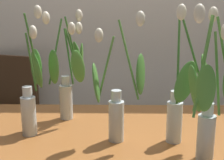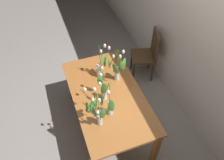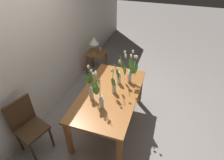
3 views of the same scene
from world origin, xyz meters
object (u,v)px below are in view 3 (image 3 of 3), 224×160
(tulip_vase_1, at_px, (131,71))
(side_table, at_px, (96,57))
(tulip_vase_2, at_px, (120,74))
(table_lamp, at_px, (94,41))
(tulip_vase_4, at_px, (100,98))
(dining_table, at_px, (110,97))
(dining_chair, at_px, (27,124))
(tulip_vase_0, at_px, (92,87))
(pillar_candle, at_px, (100,49))
(tulip_vase_3, at_px, (114,84))

(tulip_vase_1, distance_m, side_table, 1.70)
(tulip_vase_1, bearing_deg, side_table, 44.37)
(tulip_vase_2, relative_size, table_lamp, 1.48)
(tulip_vase_1, xyz_separation_m, tulip_vase_4, (-0.74, 0.28, -0.05))
(tulip_vase_4, xyz_separation_m, side_table, (1.89, 0.84, -0.49))
(dining_table, height_order, dining_chair, dining_chair)
(dining_chair, bearing_deg, tulip_vase_2, -44.52)
(tulip_vase_1, bearing_deg, tulip_vase_2, 114.00)
(dining_chair, distance_m, table_lamp, 2.35)
(tulip_vase_0, xyz_separation_m, side_table, (1.74, 0.66, -0.53))
(dining_table, relative_size, tulip_vase_0, 2.84)
(side_table, bearing_deg, pillar_candle, -24.17)
(dining_table, relative_size, tulip_vase_2, 2.71)
(tulip_vase_4, distance_m, dining_chair, 1.16)
(tulip_vase_2, bearing_deg, table_lamp, 39.22)
(tulip_vase_4, relative_size, dining_chair, 0.63)
(tulip_vase_0, distance_m, pillar_candle, 2.00)
(table_lamp, bearing_deg, tulip_vase_0, -158.28)
(dining_chair, bearing_deg, pillar_candle, -4.77)
(tulip_vase_2, xyz_separation_m, tulip_vase_4, (-0.66, 0.12, -0.01))
(tulip_vase_1, relative_size, table_lamp, 1.48)
(side_table, xyz_separation_m, pillar_candle, (0.13, -0.06, 0.16))
(tulip_vase_2, relative_size, side_table, 1.07)
(dining_table, relative_size, tulip_vase_4, 2.73)
(dining_chair, bearing_deg, table_lamp, -3.13)
(tulip_vase_0, relative_size, pillar_candle, 7.52)
(pillar_candle, bearing_deg, tulip_vase_2, -146.48)
(dining_table, bearing_deg, side_table, 29.53)
(tulip_vase_4, bearing_deg, dining_chair, 115.06)
(dining_chair, xyz_separation_m, pillar_candle, (2.48, -0.21, 0.06))
(dining_chair, relative_size, table_lamp, 2.34)
(tulip_vase_1, distance_m, tulip_vase_2, 0.19)
(tulip_vase_0, height_order, dining_chair, tulip_vase_0)
(tulip_vase_0, xyz_separation_m, tulip_vase_4, (-0.15, -0.18, -0.05))
(dining_table, relative_size, dining_chair, 1.72)
(dining_table, distance_m, tulip_vase_2, 0.43)
(dining_chair, distance_m, pillar_candle, 2.49)
(dining_table, distance_m, tulip_vase_0, 0.43)
(table_lamp, bearing_deg, side_table, -39.66)
(table_lamp, xyz_separation_m, pillar_candle, (0.16, -0.08, -0.27))
(tulip_vase_2, distance_m, side_table, 1.63)
(tulip_vase_1, relative_size, pillar_candle, 7.86)
(tulip_vase_3, bearing_deg, tulip_vase_2, -4.52)
(tulip_vase_0, xyz_separation_m, dining_chair, (-0.61, 0.81, -0.44))
(tulip_vase_0, height_order, tulip_vase_3, same)
(tulip_vase_3, bearing_deg, tulip_vase_1, -28.62)
(tulip_vase_0, bearing_deg, tulip_vase_2, -29.90)
(tulip_vase_4, relative_size, side_table, 1.06)
(dining_table, bearing_deg, tulip_vase_3, -55.93)
(tulip_vase_2, xyz_separation_m, dining_chair, (-1.13, 1.11, -0.40))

